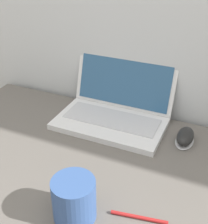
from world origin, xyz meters
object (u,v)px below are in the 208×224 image
object	(u,v)px
drink_cup	(74,199)
computer_mouse	(185,137)
pen	(139,217)
laptop	(116,106)

from	to	relation	value
drink_cup	computer_mouse	xyz separation A→B (m)	(0.18, 0.40, -0.04)
drink_cup	pen	bearing A→B (deg)	20.04
laptop	computer_mouse	bearing A→B (deg)	-8.54
laptop	pen	world-z (taller)	laptop
laptop	computer_mouse	xyz separation A→B (m)	(0.25, -0.04, -0.03)
computer_mouse	pen	xyz separation A→B (m)	(-0.04, -0.35, -0.01)
laptop	computer_mouse	world-z (taller)	laptop
drink_cup	computer_mouse	world-z (taller)	drink_cup
computer_mouse	pen	size ratio (longest dim) A/B	0.77
laptop	drink_cup	bearing A→B (deg)	-80.20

